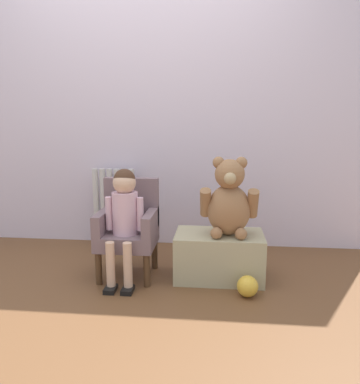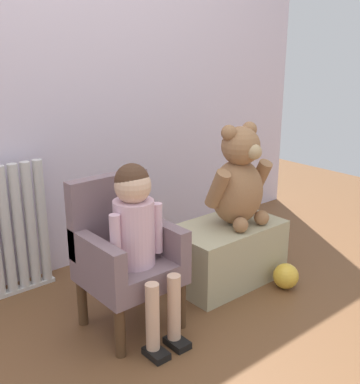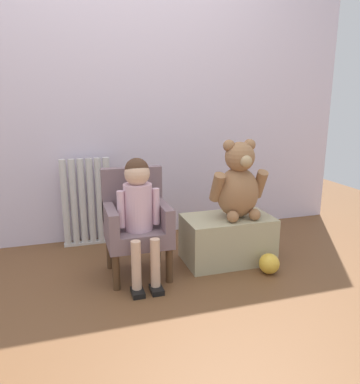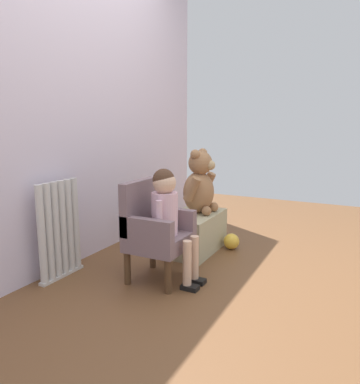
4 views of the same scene
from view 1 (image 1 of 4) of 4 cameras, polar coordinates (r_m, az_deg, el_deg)
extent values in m
plane|color=brown|center=(2.33, -10.15, -16.48)|extent=(6.00, 6.00, 0.00)
cube|color=silver|center=(3.19, -5.11, 13.39)|extent=(3.80, 0.05, 2.40)
cylinder|color=silver|center=(3.26, -12.62, -2.10)|extent=(0.05, 0.05, 0.64)
cylinder|color=silver|center=(3.24, -11.57, -2.13)|extent=(0.05, 0.05, 0.64)
cylinder|color=silver|center=(3.22, -10.52, -2.17)|extent=(0.05, 0.05, 0.64)
cylinder|color=silver|center=(3.21, -9.46, -2.20)|extent=(0.05, 0.05, 0.64)
cylinder|color=silver|center=(3.19, -8.38, -2.23)|extent=(0.05, 0.05, 0.64)
cylinder|color=silver|center=(3.18, -7.30, -2.26)|extent=(0.05, 0.05, 0.64)
cube|color=silver|center=(3.31, -9.80, -7.77)|extent=(0.37, 0.05, 0.02)
cube|color=slate|center=(2.59, -8.01, -7.05)|extent=(0.38, 0.37, 0.10)
cube|color=slate|center=(2.67, -7.37, -1.50)|extent=(0.38, 0.06, 0.35)
cube|color=slate|center=(2.60, -11.56, -4.35)|extent=(0.06, 0.37, 0.14)
cube|color=slate|center=(2.52, -4.51, -4.62)|extent=(0.06, 0.37, 0.14)
cylinder|color=#4C331E|center=(2.55, -12.29, -11.30)|extent=(0.04, 0.04, 0.22)
cylinder|color=#4C331E|center=(2.47, -5.09, -11.80)|extent=(0.04, 0.04, 0.22)
cylinder|color=#4C331E|center=(2.82, -10.38, -9.02)|extent=(0.04, 0.04, 0.22)
cylinder|color=#4C331E|center=(2.75, -3.90, -9.38)|extent=(0.04, 0.04, 0.22)
cylinder|color=#D5ACBE|center=(2.50, -8.35, -3.19)|extent=(0.17, 0.17, 0.28)
sphere|color=#D8AD8E|center=(2.46, -8.48, 1.42)|extent=(0.15, 0.15, 0.15)
sphere|color=#472D1E|center=(2.46, -8.47, 1.87)|extent=(0.14, 0.14, 0.14)
cylinder|color=#D8AD8E|center=(2.43, -10.54, -10.76)|extent=(0.06, 0.06, 0.29)
cube|color=black|center=(2.47, -10.54, -14.36)|extent=(0.07, 0.11, 0.03)
cylinder|color=#D8AD8E|center=(2.40, -7.97, -10.94)|extent=(0.06, 0.06, 0.29)
cube|color=black|center=(2.45, -7.98, -14.57)|extent=(0.07, 0.11, 0.03)
cylinder|color=#D5ACBE|center=(2.51, -10.79, -3.22)|extent=(0.04, 0.04, 0.22)
cylinder|color=#D5ACBE|center=(2.46, -6.08, -3.38)|extent=(0.04, 0.04, 0.22)
cube|color=tan|center=(2.59, 5.95, -9.64)|extent=(0.59, 0.35, 0.31)
ellipsoid|color=#956945|center=(2.48, 7.43, -2.73)|extent=(0.28, 0.24, 0.34)
sphere|color=#956945|center=(2.42, 7.58, 2.72)|extent=(0.19, 0.19, 0.19)
sphere|color=tan|center=(2.34, 7.64, 2.06)|extent=(0.08, 0.08, 0.08)
sphere|color=#956945|center=(2.43, 5.90, 4.49)|extent=(0.08, 0.08, 0.08)
sphere|color=#956945|center=(2.43, 9.33, 4.42)|extent=(0.08, 0.08, 0.08)
cylinder|color=#956945|center=(2.46, 3.91, -1.59)|extent=(0.07, 0.15, 0.21)
cylinder|color=#956945|center=(2.47, 11.02, -1.72)|extent=(0.07, 0.15, 0.21)
sphere|color=#956945|center=(2.42, 5.56, -6.25)|extent=(0.08, 0.08, 0.08)
sphere|color=#956945|center=(2.42, 9.28, -6.31)|extent=(0.08, 0.08, 0.08)
sphere|color=gold|center=(2.39, 10.25, -13.95)|extent=(0.13, 0.13, 0.13)
camera|label=2|loc=(1.84, -59.04, 10.53)|focal=45.00mm
camera|label=3|loc=(1.02, -71.61, 4.62)|focal=35.00mm
camera|label=4|loc=(2.91, -60.38, 5.04)|focal=35.00mm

